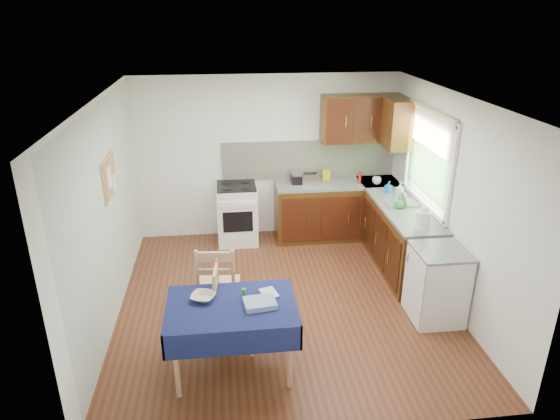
{
  "coord_description": "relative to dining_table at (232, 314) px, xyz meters",
  "views": [
    {
      "loc": [
        -0.68,
        -5.27,
        3.4
      ],
      "look_at": [
        -0.02,
        0.26,
        1.12
      ],
      "focal_mm": 32.0,
      "sensor_mm": 36.0,
      "label": 1
    }
  ],
  "objects": [
    {
      "name": "plate_bowl",
      "position": [
        -0.27,
        0.13,
        0.13
      ],
      "size": [
        0.29,
        0.29,
        0.06
      ],
      "primitive_type": "imported",
      "rotation": [
        0.0,
        0.0,
        -0.34
      ],
      "color": "beige",
      "rests_on": "dining_table"
    },
    {
      "name": "ceiling",
      "position": [
        0.66,
        1.18,
        1.85
      ],
      "size": [
        4.0,
        4.2,
        0.02
      ],
      "primitive_type": "cube",
      "color": "white",
      "rests_on": "wall_back"
    },
    {
      "name": "wall_back",
      "position": [
        0.66,
        3.28,
        0.6
      ],
      "size": [
        4.0,
        0.02,
        2.5
      ],
      "primitive_type": "cube",
      "color": "white",
      "rests_on": "ground"
    },
    {
      "name": "splashback",
      "position": [
        1.31,
        3.27,
        0.55
      ],
      "size": [
        2.7,
        0.02,
        0.6
      ],
      "primitive_type": "cube",
      "color": "#ECE5C8",
      "rests_on": "wall_back"
    },
    {
      "name": "upper_cabinets",
      "position": [
        2.19,
        2.98,
        1.2
      ],
      "size": [
        1.2,
        0.85,
        0.7
      ],
      "color": "#361B09",
      "rests_on": "wall_back"
    },
    {
      "name": "window",
      "position": [
        2.63,
        1.88,
        1.0
      ],
      "size": [
        0.04,
        1.48,
        1.26
      ],
      "color": "#295623",
      "rests_on": "wall_right"
    },
    {
      "name": "spice_jar",
      "position": [
        0.13,
        0.14,
        0.15
      ],
      "size": [
        0.04,
        0.04,
        0.09
      ],
      "primitive_type": "cylinder",
      "color": "#268C31",
      "rests_on": "dining_table"
    },
    {
      "name": "wall_front",
      "position": [
        0.66,
        -0.92,
        0.6
      ],
      "size": [
        4.0,
        0.02,
        2.5
      ],
      "primitive_type": "cube",
      "color": "white",
      "rests_on": "ground"
    },
    {
      "name": "worktop_back",
      "position": [
        1.71,
        2.98,
        0.23
      ],
      "size": [
        1.9,
        0.6,
        0.04
      ],
      "primitive_type": "cube",
      "color": "slate",
      "rests_on": "base_cabinets"
    },
    {
      "name": "toaster",
      "position": [
        1.27,
        2.95,
        0.34
      ],
      "size": [
        0.24,
        0.15,
        0.19
      ],
      "rotation": [
        0.0,
        0.0,
        -0.38
      ],
      "color": "silver",
      "rests_on": "worktop_back"
    },
    {
      "name": "fridge",
      "position": [
        2.36,
        0.63,
        -0.21
      ],
      "size": [
        0.58,
        0.6,
        0.89
      ],
      "color": "white",
      "rests_on": "ground"
    },
    {
      "name": "stove",
      "position": [
        0.16,
        2.98,
        -0.19
      ],
      "size": [
        0.6,
        0.61,
        0.92
      ],
      "color": "white",
      "rests_on": "ground"
    },
    {
      "name": "book",
      "position": [
        0.3,
        0.14,
        0.11
      ],
      "size": [
        0.2,
        0.24,
        0.02
      ],
      "primitive_type": "imported",
      "rotation": [
        0.0,
        0.0,
        0.27
      ],
      "color": "white",
      "rests_on": "dining_table"
    },
    {
      "name": "floor",
      "position": [
        0.66,
        1.18,
        -0.65
      ],
      "size": [
        4.2,
        4.2,
        0.0
      ],
      "primitive_type": "plane",
      "color": "#512715",
      "rests_on": "ground"
    },
    {
      "name": "sauce_bottle",
      "position": [
        2.03,
        2.89,
        0.35
      ],
      "size": [
        0.04,
        0.04,
        0.2
      ],
      "primitive_type": "cylinder",
      "color": "red",
      "rests_on": "worktop_back"
    },
    {
      "name": "chair_far",
      "position": [
        -0.14,
        0.73,
        -0.09
      ],
      "size": [
        0.51,
        0.51,
        1.05
      ],
      "rotation": [
        0.0,
        0.0,
        3.05
      ],
      "color": "tan",
      "rests_on": "ground"
    },
    {
      "name": "base_cabinets",
      "position": [
        2.02,
        2.44,
        -0.22
      ],
      "size": [
        1.9,
        2.3,
        0.86
      ],
      "color": "#361B09",
      "rests_on": "ground"
    },
    {
      "name": "soap_bottle_c",
      "position": [
        2.29,
        1.85,
        0.33
      ],
      "size": [
        0.15,
        0.15,
        0.17
      ],
      "primitive_type": "imported",
      "rotation": [
        0.0,
        0.0,
        3.29
      ],
      "color": "green",
      "rests_on": "worktop_right"
    },
    {
      "name": "tea_towel",
      "position": [
        0.27,
        -0.04,
        0.13
      ],
      "size": [
        0.32,
        0.27,
        0.05
      ],
      "primitive_type": "cube",
      "rotation": [
        0.0,
        0.0,
        0.13
      ],
      "color": "#293897",
      "rests_on": "dining_table"
    },
    {
      "name": "cup",
      "position": [
        2.28,
        2.84,
        0.3
      ],
      "size": [
        0.15,
        0.15,
        0.11
      ],
      "primitive_type": "imported",
      "rotation": [
        0.0,
        0.0,
        -0.12
      ],
      "color": "white",
      "rests_on": "worktop_back"
    },
    {
      "name": "kettle",
      "position": [
        2.35,
        1.18,
        0.38
      ],
      "size": [
        0.18,
        0.18,
        0.3
      ],
      "color": "white",
      "rests_on": "worktop_right"
    },
    {
      "name": "soap_bottle_b",
      "position": [
        2.33,
        2.44,
        0.34
      ],
      "size": [
        0.11,
        0.11,
        0.17
      ],
      "primitive_type": "imported",
      "rotation": [
        0.0,
        0.0,
        2.03
      ],
      "color": "blue",
      "rests_on": "worktop_right"
    },
    {
      "name": "wall_right",
      "position": [
        2.66,
        1.18,
        0.6
      ],
      "size": [
        0.02,
        4.2,
        2.5
      ],
      "primitive_type": "cube",
      "color": "white",
      "rests_on": "ground"
    },
    {
      "name": "yellow_packet",
      "position": [
        1.56,
        3.13,
        0.33
      ],
      "size": [
        0.13,
        0.09,
        0.15
      ],
      "primitive_type": "cube",
      "rotation": [
        0.0,
        0.0,
        -0.15
      ],
      "color": "yellow",
      "rests_on": "worktop_back"
    },
    {
      "name": "dish_rack",
      "position": [
        2.38,
        2.01,
        0.27
      ],
      "size": [
        0.42,
        0.32,
        0.2
      ],
      "rotation": [
        0.0,
        0.0,
        -0.36
      ],
      "color": "gray",
      "rests_on": "worktop_right"
    },
    {
      "name": "soap_bottle_a",
      "position": [
        2.35,
        2.04,
        0.4
      ],
      "size": [
        0.15,
        0.16,
        0.3
      ],
      "primitive_type": "imported",
      "rotation": [
        0.0,
        0.0,
        0.43
      ],
      "color": "white",
      "rests_on": "worktop_right"
    },
    {
      "name": "sandwich_press",
      "position": [
        1.15,
        3.04,
        0.33
      ],
      "size": [
        0.28,
        0.24,
        0.16
      ],
      "rotation": [
        0.0,
        0.0,
        0.03
      ],
      "color": "black",
      "rests_on": "worktop_back"
    },
    {
      "name": "wall_left",
      "position": [
        -1.34,
        1.18,
        0.6
      ],
      "size": [
        0.02,
        4.2,
        2.5
      ],
      "primitive_type": "cube",
      "color": "silver",
      "rests_on": "ground"
    },
    {
      "name": "dining_table",
      "position": [
        0.0,
        0.0,
        0.0
      ],
      "size": [
        1.25,
        0.85,
        0.76
      ],
      "rotation": [
        0.0,
        0.0,
        0.07
      ],
      "color": "#101941",
      "rests_on": "ground"
    },
    {
      "name": "worktop_right",
      "position": [
        2.36,
        1.83,
        0.23
      ],
      "size": [
        0.6,
        1.7,
        0.04
      ],
      "primitive_type": "cube",
      "color": "slate",
      "rests_on": "base_cabinets"
    },
    {
      "name": "worktop_corner",
      "position": [
        2.36,
        2.98,
        0.23
      ],
      "size": [
        0.6,
        0.6,
        0.04
      ],
      "primitive_type": "cube",
      "color": "slate",
      "rests_on": "base_cabinets"
    },
    {
      "name": "chair_near",
      "position": [
        -0.01,
        0.37,
        -0.14
      ],
      "size": [
        0.46,
        0.46,
        0.96
      ],
      "rotation": [
        0.0,
        0.0,
        1.48
      ],
      "color": "tan",
      "rests_on": "ground"
    },
    {
      "name": "corkboard",
      "position": [
        -1.31,
        1.48,
        0.95
      ],
      "size": [
        0.04,
        0.62,
        0.47
      ],
      "color": "tan",
      "rests_on": "wall_left"
    }
  ]
}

